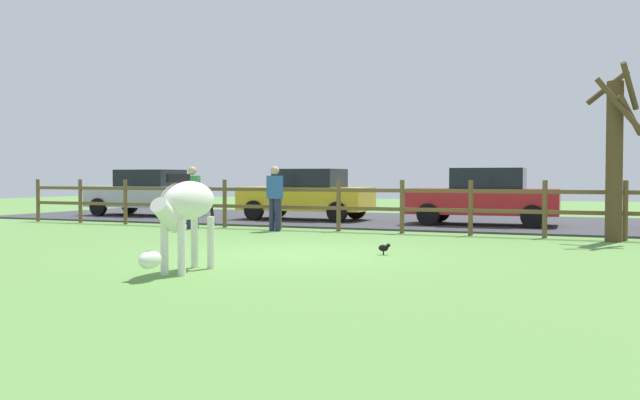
{
  "coord_description": "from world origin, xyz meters",
  "views": [
    {
      "loc": [
        5.12,
        -11.12,
        1.37
      ],
      "look_at": [
        -0.06,
        1.27,
        0.92
      ],
      "focal_mm": 38.68,
      "sensor_mm": 36.0,
      "label": 1
    }
  ],
  "objects_px": {
    "crow_on_grass": "(384,248)",
    "parked_car_silver": "(148,192)",
    "parked_car_red": "(484,196)",
    "parked_car_yellow": "(307,194)",
    "zebra": "(185,208)",
    "visitor_left_of_tree": "(275,195)",
    "visitor_right_of_tree": "(193,194)",
    "bare_tree": "(615,153)"
  },
  "relations": [
    {
      "from": "bare_tree",
      "to": "visitor_left_of_tree",
      "type": "bearing_deg",
      "value": -178.41
    },
    {
      "from": "zebra",
      "to": "parked_car_yellow",
      "type": "bearing_deg",
      "value": 105.01
    },
    {
      "from": "crow_on_grass",
      "to": "visitor_left_of_tree",
      "type": "bearing_deg",
      "value": 136.01
    },
    {
      "from": "crow_on_grass",
      "to": "parked_car_silver",
      "type": "height_order",
      "value": "parked_car_silver"
    },
    {
      "from": "zebra",
      "to": "crow_on_grass",
      "type": "xyz_separation_m",
      "value": [
        1.97,
        3.21,
        -0.8
      ]
    },
    {
      "from": "zebra",
      "to": "parked_car_silver",
      "type": "distance_m",
      "value": 14.18
    },
    {
      "from": "zebra",
      "to": "visitor_left_of_tree",
      "type": "relative_size",
      "value": 1.18
    },
    {
      "from": "bare_tree",
      "to": "visitor_right_of_tree",
      "type": "xyz_separation_m",
      "value": [
        -10.18,
        -0.39,
        -0.97
      ]
    },
    {
      "from": "parked_car_silver",
      "to": "parked_car_red",
      "type": "distance_m",
      "value": 11.36
    },
    {
      "from": "bare_tree",
      "to": "visitor_left_of_tree",
      "type": "distance_m",
      "value": 7.92
    },
    {
      "from": "parked_car_red",
      "to": "visitor_right_of_tree",
      "type": "bearing_deg",
      "value": -151.09
    },
    {
      "from": "crow_on_grass",
      "to": "zebra",
      "type": "bearing_deg",
      "value": -121.55
    },
    {
      "from": "parked_car_yellow",
      "to": "parked_car_red",
      "type": "bearing_deg",
      "value": -2.29
    },
    {
      "from": "visitor_left_of_tree",
      "to": "visitor_right_of_tree",
      "type": "height_order",
      "value": "same"
    },
    {
      "from": "zebra",
      "to": "crow_on_grass",
      "type": "relative_size",
      "value": 9.0
    },
    {
      "from": "parked_car_red",
      "to": "zebra",
      "type": "bearing_deg",
      "value": -102.8
    },
    {
      "from": "crow_on_grass",
      "to": "parked_car_yellow",
      "type": "height_order",
      "value": "parked_car_yellow"
    },
    {
      "from": "bare_tree",
      "to": "parked_car_yellow",
      "type": "relative_size",
      "value": 0.92
    },
    {
      "from": "parked_car_red",
      "to": "visitor_left_of_tree",
      "type": "xyz_separation_m",
      "value": [
        -4.6,
        -3.65,
        0.06
      ]
    },
    {
      "from": "zebra",
      "to": "visitor_left_of_tree",
      "type": "bearing_deg",
      "value": 106.59
    },
    {
      "from": "bare_tree",
      "to": "parked_car_yellow",
      "type": "distance_m",
      "value": 9.47
    },
    {
      "from": "zebra",
      "to": "parked_car_yellow",
      "type": "distance_m",
      "value": 11.44
    },
    {
      "from": "visitor_left_of_tree",
      "to": "bare_tree",
      "type": "bearing_deg",
      "value": 1.59
    },
    {
      "from": "zebra",
      "to": "visitor_right_of_tree",
      "type": "xyz_separation_m",
      "value": [
        -4.46,
        7.01,
        -0.02
      ]
    },
    {
      "from": "zebra",
      "to": "parked_car_silver",
      "type": "relative_size",
      "value": 0.48
    },
    {
      "from": "bare_tree",
      "to": "crow_on_grass",
      "type": "height_order",
      "value": "bare_tree"
    },
    {
      "from": "crow_on_grass",
      "to": "parked_car_red",
      "type": "bearing_deg",
      "value": 86.33
    },
    {
      "from": "parked_car_red",
      "to": "visitor_right_of_tree",
      "type": "distance_m",
      "value": 7.91
    },
    {
      "from": "visitor_left_of_tree",
      "to": "visitor_right_of_tree",
      "type": "xyz_separation_m",
      "value": [
        -2.32,
        -0.17,
        0.0
      ]
    },
    {
      "from": "bare_tree",
      "to": "zebra",
      "type": "bearing_deg",
      "value": -127.69
    },
    {
      "from": "parked_car_red",
      "to": "parked_car_yellow",
      "type": "height_order",
      "value": "same"
    },
    {
      "from": "crow_on_grass",
      "to": "visitor_right_of_tree",
      "type": "relative_size",
      "value": 0.13
    },
    {
      "from": "parked_car_silver",
      "to": "parked_car_red",
      "type": "height_order",
      "value": "same"
    },
    {
      "from": "crow_on_grass",
      "to": "visitor_left_of_tree",
      "type": "xyz_separation_m",
      "value": [
        -4.11,
        3.97,
        0.78
      ]
    },
    {
      "from": "bare_tree",
      "to": "crow_on_grass",
      "type": "xyz_separation_m",
      "value": [
        -3.75,
        -4.19,
        -1.75
      ]
    },
    {
      "from": "bare_tree",
      "to": "zebra",
      "type": "relative_size",
      "value": 1.92
    },
    {
      "from": "visitor_right_of_tree",
      "to": "crow_on_grass",
      "type": "bearing_deg",
      "value": -30.57
    },
    {
      "from": "parked_car_yellow",
      "to": "bare_tree",
      "type": "bearing_deg",
      "value": -22.79
    },
    {
      "from": "parked_car_red",
      "to": "bare_tree",
      "type": "bearing_deg",
      "value": -46.48
    },
    {
      "from": "zebra",
      "to": "parked_car_red",
      "type": "xyz_separation_m",
      "value": [
        2.46,
        10.83,
        -0.08
      ]
    },
    {
      "from": "crow_on_grass",
      "to": "visitor_left_of_tree",
      "type": "relative_size",
      "value": 0.13
    },
    {
      "from": "parked_car_silver",
      "to": "parked_car_red",
      "type": "xyz_separation_m",
      "value": [
        11.35,
        -0.21,
        0.0
      ]
    }
  ]
}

